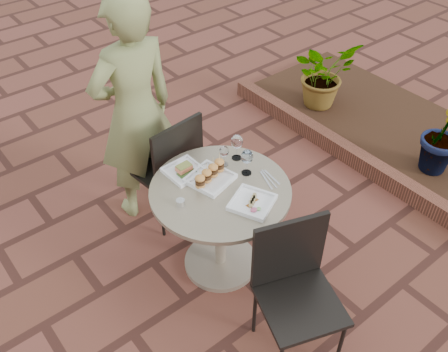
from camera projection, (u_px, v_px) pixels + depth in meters
ground at (234, 269)px, 3.57m from camera, size 60.00×60.00×0.00m
cafe_table at (220, 216)px, 3.30m from camera, size 0.90×0.90×0.73m
chair_far at (170, 162)px, 3.62m from camera, size 0.49×0.49×0.93m
chair_near at (295, 281)px, 2.82m from camera, size 0.56×0.56×0.93m
diner at (135, 113)px, 3.52m from camera, size 0.65×0.43×1.76m
plate_salmon at (184, 170)px, 3.24m from camera, size 0.24×0.24×0.06m
plate_sliders at (210, 176)px, 3.17m from camera, size 0.31×0.31×0.17m
plate_tuna at (252, 202)px, 3.02m from camera, size 0.32×0.32×0.03m
wine_glass_right at (247, 157)px, 3.17m from camera, size 0.08×0.08×0.19m
wine_glass_mid at (224, 152)px, 3.25m from camera, size 0.06×0.06×0.15m
wine_glass_far at (237, 142)px, 3.29m from camera, size 0.08×0.08×0.19m
steel_ramekin at (180, 203)px, 3.01m from camera, size 0.06×0.06×0.04m
cutlery_set at (269, 179)px, 3.21m from camera, size 0.13×0.21×0.00m
planter_curb at (350, 154)px, 4.46m from camera, size 0.12×3.00×0.15m
mulch_bed at (397, 130)px, 4.82m from camera, size 1.30×3.00×0.06m
potted_plant_a at (323, 74)px, 4.91m from camera, size 0.66×0.59×0.68m
potted_plant_b at (445, 133)px, 4.12m from camera, size 0.45×0.38×0.73m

